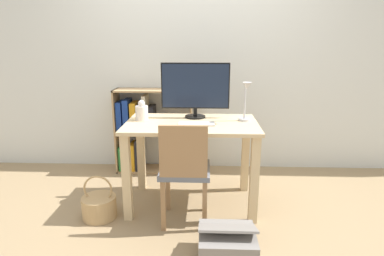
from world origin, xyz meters
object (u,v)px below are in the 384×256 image
at_px(keyboard, 197,124).
at_px(desk_lamp, 246,98).
at_px(monitor, 195,88).
at_px(bookshelf, 141,131).
at_px(vase, 142,112).
at_px(storage_box, 227,247).
at_px(basket, 99,206).
at_px(chair, 185,169).

relative_size(keyboard, desk_lamp, 0.86).
distance_m(monitor, bookshelf, 1.04).
bearing_deg(vase, storage_box, -51.33).
distance_m(basket, storage_box, 1.18).
bearing_deg(basket, desk_lamp, 14.12).
relative_size(keyboard, vase, 1.67).
distance_m(vase, basket, 0.89).
relative_size(keyboard, bookshelf, 0.32).
relative_size(monitor, keyboard, 2.04).
xyz_separation_m(monitor, storage_box, (0.25, -1.03, -0.93)).
bearing_deg(basket, storage_box, -27.68).
distance_m(desk_lamp, basket, 1.56).
bearing_deg(monitor, keyboard, -85.75).
height_order(keyboard, chair, chair).
xyz_separation_m(monitor, desk_lamp, (0.44, -0.17, -0.06)).
relative_size(bookshelf, basket, 2.49).
xyz_separation_m(monitor, chair, (-0.07, -0.55, -0.57)).
distance_m(desk_lamp, storage_box, 1.24).
bearing_deg(monitor, basket, -149.21).
bearing_deg(basket, keyboard, 13.75).
relative_size(monitor, basket, 1.63).
height_order(desk_lamp, chair, desk_lamp).
relative_size(chair, storage_box, 2.12).
bearing_deg(storage_box, desk_lamp, 77.36).
xyz_separation_m(vase, bookshelf, (-0.16, 0.72, -0.37)).
relative_size(desk_lamp, bookshelf, 0.37).
bearing_deg(chair, bookshelf, 112.83).
relative_size(desk_lamp, chair, 0.41).
distance_m(keyboard, storage_box, 1.02).
height_order(bookshelf, storage_box, bookshelf).
height_order(monitor, basket, monitor).
distance_m(vase, chair, 0.69).
bearing_deg(keyboard, basket, -166.25).
bearing_deg(chair, keyboard, 68.64).
xyz_separation_m(keyboard, storage_box, (0.23, -0.75, -0.66)).
relative_size(vase, bookshelf, 0.19).
relative_size(monitor, desk_lamp, 1.76).
xyz_separation_m(bookshelf, storage_box, (0.88, -1.62, -0.35)).
relative_size(monitor, bookshelf, 0.66).
distance_m(chair, storage_box, 0.67).
bearing_deg(basket, bookshelf, 81.13).
distance_m(keyboard, vase, 0.52).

